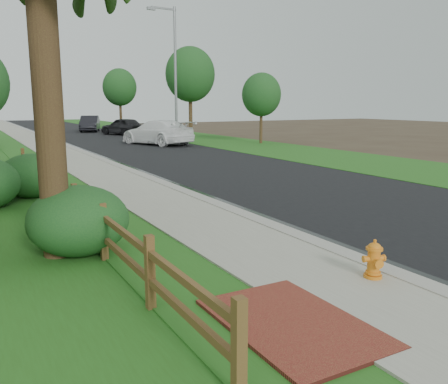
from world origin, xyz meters
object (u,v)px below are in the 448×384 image
dark_car_mid (123,126)px  streetlight (173,66)px  ranch_fence (65,196)px  fire_hydrant (374,260)px  white_suv (157,132)px

dark_car_mid → streetlight: streetlight is taller
streetlight → dark_car_mid: bearing=98.7°
ranch_fence → fire_hydrant: size_ratio=26.68×
fire_hydrant → ranch_fence: bearing=117.3°
white_suv → dark_car_mid: white_suv is taller
ranch_fence → fire_hydrant: (3.50, -6.77, -0.23)m
ranch_fence → white_suv: 21.52m
fire_hydrant → white_suv: (6.36, 25.89, 0.47)m
dark_car_mid → streetlight: (1.32, -8.63, 4.72)m
dark_car_mid → streetlight: bearing=75.6°
ranch_fence → streetlight: streetlight is taller
streetlight → white_suv: bearing=-134.8°
ranch_fence → fire_hydrant: bearing=-62.7°
fire_hydrant → streetlight: 29.90m
fire_hydrant → streetlight: (8.62, 28.17, 5.12)m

